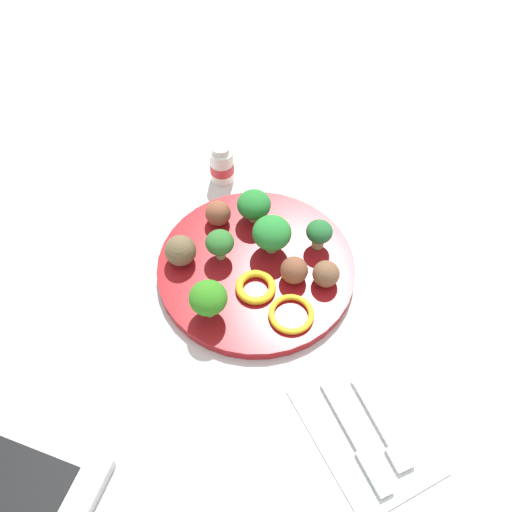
% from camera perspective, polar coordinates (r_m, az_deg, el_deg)
% --- Properties ---
extents(ground_plane, '(4.00, 4.00, 0.00)m').
position_cam_1_polar(ground_plane, '(0.78, 0.00, -1.56)').
color(ground_plane, silver).
extents(plate, '(0.28, 0.28, 0.02)m').
position_cam_1_polar(plate, '(0.78, 0.00, -1.23)').
color(plate, maroon).
rests_on(plate, ground_plane).
extents(broccoli_floret_back_right, '(0.04, 0.04, 0.05)m').
position_cam_1_polar(broccoli_floret_back_right, '(0.77, 6.62, 2.43)').
color(broccoli_floret_back_right, '#A5BC6F').
rests_on(broccoli_floret_back_right, plate).
extents(broccoli_floret_front_right, '(0.04, 0.04, 0.05)m').
position_cam_1_polar(broccoli_floret_front_right, '(0.76, -3.80, 1.35)').
color(broccoli_floret_front_right, '#97C270').
rests_on(broccoli_floret_front_right, plate).
extents(broccoli_floret_front_left, '(0.05, 0.05, 0.06)m').
position_cam_1_polar(broccoli_floret_front_left, '(0.76, 1.66, 2.39)').
color(broccoli_floret_front_left, '#96C46C').
rests_on(broccoli_floret_front_left, plate).
extents(broccoli_floret_mid_right, '(0.05, 0.05, 0.05)m').
position_cam_1_polar(broccoli_floret_mid_right, '(0.80, -0.22, 5.35)').
color(broccoli_floret_mid_right, '#A8C268').
rests_on(broccoli_floret_mid_right, plate).
extents(broccoli_floret_far_rim, '(0.05, 0.05, 0.06)m').
position_cam_1_polar(broccoli_floret_far_rim, '(0.70, -5.01, -4.41)').
color(broccoli_floret_far_rim, '#9FBD79').
rests_on(broccoli_floret_far_rim, plate).
extents(meatball_center, '(0.04, 0.04, 0.04)m').
position_cam_1_polar(meatball_center, '(0.74, 4.00, -1.49)').
color(meatball_center, brown).
rests_on(meatball_center, plate).
extents(meatball_far_rim, '(0.04, 0.04, 0.04)m').
position_cam_1_polar(meatball_far_rim, '(0.77, -7.89, 0.56)').
color(meatball_far_rim, brown).
rests_on(meatball_far_rim, plate).
extents(meatball_back_left, '(0.04, 0.04, 0.04)m').
position_cam_1_polar(meatball_back_left, '(0.81, -3.99, 4.47)').
color(meatball_back_left, brown).
rests_on(meatball_back_left, plate).
extents(meatball_mid_left, '(0.04, 0.04, 0.04)m').
position_cam_1_polar(meatball_mid_left, '(0.75, 7.31, -1.87)').
color(meatball_mid_left, brown).
rests_on(meatball_mid_left, plate).
extents(pepper_ring_front_left, '(0.07, 0.07, 0.01)m').
position_cam_1_polar(pepper_ring_front_left, '(0.74, -0.03, -3.27)').
color(pepper_ring_front_left, yellow).
rests_on(pepper_ring_front_left, plate).
extents(pepper_ring_mid_left, '(0.08, 0.08, 0.01)m').
position_cam_1_polar(pepper_ring_mid_left, '(0.73, 3.98, -5.92)').
color(pepper_ring_mid_left, yellow).
rests_on(pepper_ring_mid_left, plate).
extents(napkin, '(0.17, 0.13, 0.01)m').
position_cam_1_polar(napkin, '(0.69, 11.43, -17.37)').
color(napkin, white).
rests_on(napkin, ground_plane).
extents(fork, '(0.12, 0.03, 0.01)m').
position_cam_1_polar(fork, '(0.69, 13.12, -17.06)').
color(fork, silver).
rests_on(fork, napkin).
extents(knife, '(0.15, 0.03, 0.01)m').
position_cam_1_polar(knife, '(0.68, 10.51, -18.47)').
color(knife, silver).
rests_on(knife, napkin).
extents(yogurt_bottle, '(0.04, 0.04, 0.07)m').
position_cam_1_polar(yogurt_bottle, '(0.88, -3.59, 9.48)').
color(yogurt_bottle, white).
rests_on(yogurt_bottle, ground_plane).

